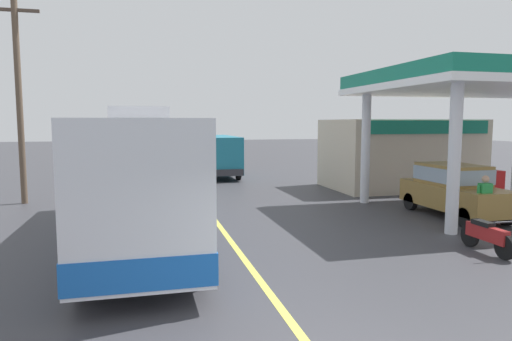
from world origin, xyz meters
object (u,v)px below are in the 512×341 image
car_at_pump (454,188)px  motorcycle_parked_forecourt (486,235)px  coach_bus_main (141,178)px  minibus_opposing_lane (217,152)px  pedestrian_near_pump (484,199)px  car_trailing_behind_bus (144,159)px

car_at_pump → motorcycle_parked_forecourt: car_at_pump is taller
motorcycle_parked_forecourt → coach_bus_main: bearing=157.3°
minibus_opposing_lane → pedestrian_near_pump: size_ratio=3.69×
motorcycle_parked_forecourt → car_trailing_behind_bus: size_ratio=0.43×
coach_bus_main → car_trailing_behind_bus: 16.05m
coach_bus_main → car_trailing_behind_bus: (0.09, 16.04, -0.71)m
car_at_pump → car_trailing_behind_bus: (-10.40, 15.52, 0.00)m
car_trailing_behind_bus → pedestrian_near_pump: bearing=-59.9°
minibus_opposing_lane → motorcycle_parked_forecourt: 18.23m
coach_bus_main → pedestrian_near_pump: bearing=-7.6°
minibus_opposing_lane → car_trailing_behind_bus: (-4.35, 1.77, -0.46)m
car_at_pump → pedestrian_near_pump: size_ratio=2.53×
minibus_opposing_lane → motorcycle_parked_forecourt: minibus_opposing_lane is taller
coach_bus_main → minibus_opposing_lane: bearing=72.7°
car_at_pump → car_trailing_behind_bus: size_ratio=1.00×
coach_bus_main → pedestrian_near_pump: 10.26m
coach_bus_main → minibus_opposing_lane: size_ratio=1.80×
car_at_pump → minibus_opposing_lane: (-6.06, 13.75, 0.46)m
car_at_pump → pedestrian_near_pump: (-0.34, -1.86, -0.08)m
coach_bus_main → car_at_pump: 10.53m
minibus_opposing_lane → car_trailing_behind_bus: minibus_opposing_lane is taller
car_trailing_behind_bus → minibus_opposing_lane: bearing=-22.2°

